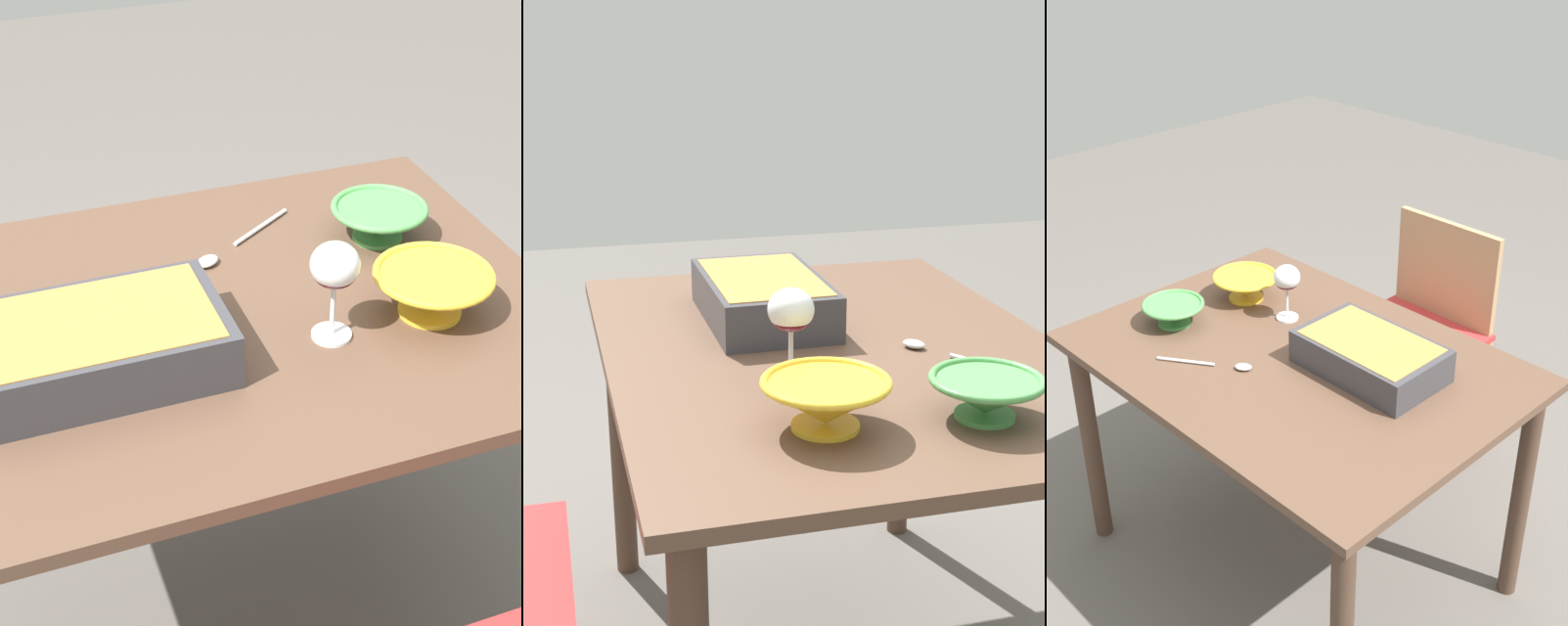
% 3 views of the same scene
% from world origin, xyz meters
% --- Properties ---
extents(ground_plane, '(8.00, 8.00, 0.00)m').
position_xyz_m(ground_plane, '(0.00, 0.00, 0.00)').
color(ground_plane, '#5B5651').
extents(dining_table, '(1.14, 0.82, 0.73)m').
position_xyz_m(dining_table, '(0.00, 0.00, 0.63)').
color(dining_table, brown).
rests_on(dining_table, ground_plane).
extents(wine_glass, '(0.08, 0.08, 0.17)m').
position_xyz_m(wine_glass, '(-0.16, 0.12, 0.85)').
color(wine_glass, white).
rests_on(wine_glass, dining_table).
extents(casserole_dish, '(0.36, 0.23, 0.09)m').
position_xyz_m(casserole_dish, '(0.19, 0.09, 0.78)').
color(casserole_dish, '#38383D').
rests_on(casserole_dish, dining_table).
extents(mixing_bowl, '(0.17, 0.17, 0.07)m').
position_xyz_m(mixing_bowl, '(-0.36, -0.12, 0.77)').
color(mixing_bowl, '#4C994C').
rests_on(mixing_bowl, dining_table).
extents(small_bowl, '(0.19, 0.19, 0.08)m').
position_xyz_m(small_bowl, '(-0.34, 0.12, 0.77)').
color(small_bowl, yellow).
rests_on(small_bowl, dining_table).
extents(serving_spoon, '(0.22, 0.16, 0.01)m').
position_xyz_m(serving_spoon, '(-0.09, -0.17, 0.74)').
color(serving_spoon, silver).
rests_on(serving_spoon, dining_table).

